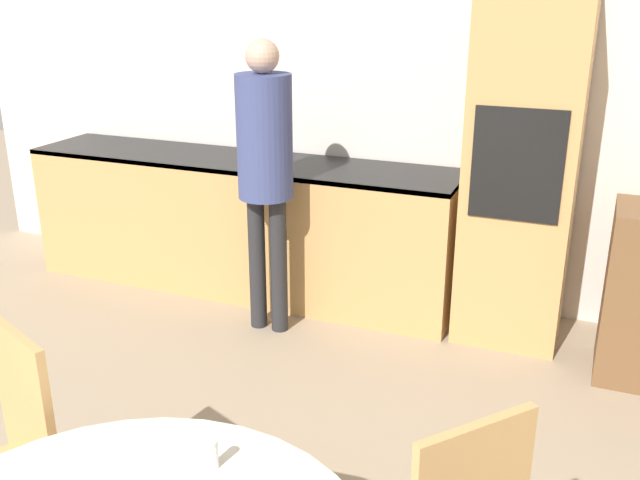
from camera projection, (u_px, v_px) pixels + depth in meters
The scene contains 6 objects.
wall_back at pixel (439, 102), 4.39m from camera, with size 7.09×0.05×2.60m.
kitchen_counter at pixel (241, 222), 4.81m from camera, with size 2.93×0.60×0.91m.
oven_unit at pixel (522, 171), 4.00m from camera, with size 0.59×0.59×2.00m.
chair_far_left at pixel (6, 456), 2.35m from camera, with size 0.53×0.53×0.96m.
person_standing at pixel (265, 156), 4.01m from camera, with size 0.32×0.32×1.72m.
salt_shaker at pixel (213, 454), 1.98m from camera, with size 0.03×0.03×0.09m.
Camera 1 is at (0.97, 0.38, 2.00)m, focal length 40.00 mm.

